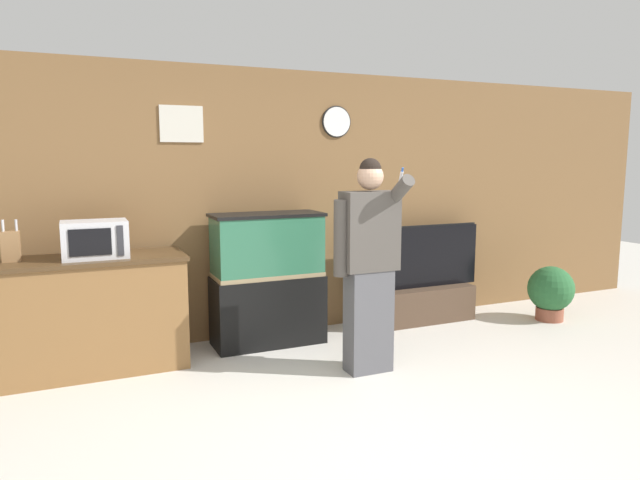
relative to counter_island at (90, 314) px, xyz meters
The scene contains 9 objects.
ground_plane 2.66m from the counter_island, 50.53° to the right, with size 18.00×18.00×0.00m, color beige.
wall_back_paneled 1.90m from the counter_island, 14.02° to the left, with size 10.00×0.08×2.60m.
counter_island is the anchor object (origin of this frame).
microwave 0.63m from the counter_island, 34.95° to the right, with size 0.50×0.33×0.30m.
knife_block 0.80m from the counter_island, behind, with size 0.13×0.11×0.33m.
aquarium_on_stand 1.57m from the counter_island, ahead, with size 1.04×0.45×1.25m.
tv_on_stand 3.27m from the counter_island, ahead, with size 1.52×0.40×1.04m.
person_standing 2.32m from the counter_island, 24.03° to the right, with size 0.55×0.42×1.75m.
potted_plant 4.65m from the counter_island, ahead, with size 0.49×0.49×0.59m.
Camera 1 is at (-1.76, -2.90, 1.75)m, focal length 32.00 mm.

